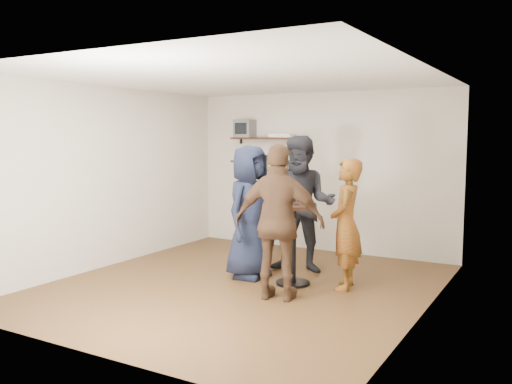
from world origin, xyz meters
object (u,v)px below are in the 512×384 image
(crt_monitor, at_px, (245,129))
(radio, at_px, (265,158))
(person_dark, at_px, (303,204))
(person_plaid, at_px, (346,224))
(dvd_deck, at_px, (282,135))
(person_navy, at_px, (249,212))
(person_brown, at_px, (279,222))
(drinks_table, at_px, (293,233))
(side_table, at_px, (266,219))

(crt_monitor, height_order, radio, crt_monitor)
(person_dark, bearing_deg, person_plaid, -45.55)
(dvd_deck, relative_size, radio, 1.82)
(dvd_deck, relative_size, person_navy, 0.23)
(radio, xyz_separation_m, person_navy, (0.84, -1.96, -0.63))
(person_plaid, relative_size, person_brown, 0.90)
(dvd_deck, relative_size, person_brown, 0.22)
(radio, relative_size, person_dark, 0.12)
(dvd_deck, xyz_separation_m, person_brown, (1.32, -2.64, -0.99))
(person_brown, bearing_deg, person_dark, -88.64)
(person_navy, bearing_deg, person_dark, -36.30)
(drinks_table, bearing_deg, side_table, 127.46)
(radio, xyz_separation_m, person_plaid, (2.15, -1.84, -0.71))
(drinks_table, xyz_separation_m, person_brown, (0.14, -0.65, 0.24))
(drinks_table, distance_m, person_navy, 0.70)
(side_table, xyz_separation_m, person_plaid, (2.04, -1.66, 0.33))
(person_brown, bearing_deg, radio, -69.92)
(person_plaid, bearing_deg, radio, -143.86)
(person_brown, bearing_deg, crt_monitor, -64.10)
(person_dark, relative_size, person_brown, 1.05)
(drinks_table, xyz_separation_m, person_plaid, (0.65, 0.15, 0.15))
(person_navy, relative_size, person_brown, 0.98)
(crt_monitor, distance_m, person_plaid, 3.37)
(person_brown, bearing_deg, drinks_table, -90.00)
(radio, bearing_deg, person_brown, -58.15)
(radio, relative_size, drinks_table, 0.21)
(radio, distance_m, person_brown, 3.17)
(crt_monitor, xyz_separation_m, radio, (0.40, 0.00, -0.50))
(person_plaid, bearing_deg, dvd_deck, -148.48)
(person_dark, distance_m, person_brown, 1.33)
(person_dark, distance_m, person_navy, 0.79)
(radio, bearing_deg, dvd_deck, 0.00)
(side_table, bearing_deg, person_brown, -58.25)
(drinks_table, bearing_deg, person_brown, -78.23)
(drinks_table, height_order, person_plaid, person_plaid)
(dvd_deck, bearing_deg, person_plaid, -45.07)
(side_table, distance_m, person_brown, 2.93)
(person_dark, relative_size, person_navy, 1.07)
(person_plaid, height_order, person_navy, person_navy)
(person_plaid, bearing_deg, person_navy, -98.15)
(crt_monitor, relative_size, drinks_table, 0.31)
(person_plaid, bearing_deg, person_dark, -134.45)
(dvd_deck, distance_m, side_table, 1.44)
(person_plaid, distance_m, person_dark, 0.96)
(radio, distance_m, person_navy, 2.22)
(person_dark, xyz_separation_m, person_navy, (-0.50, -0.61, -0.06))
(person_plaid, height_order, person_brown, person_brown)
(dvd_deck, relative_size, side_table, 0.69)
(person_brown, bearing_deg, side_table, -70.02)
(dvd_deck, distance_m, person_navy, 2.26)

